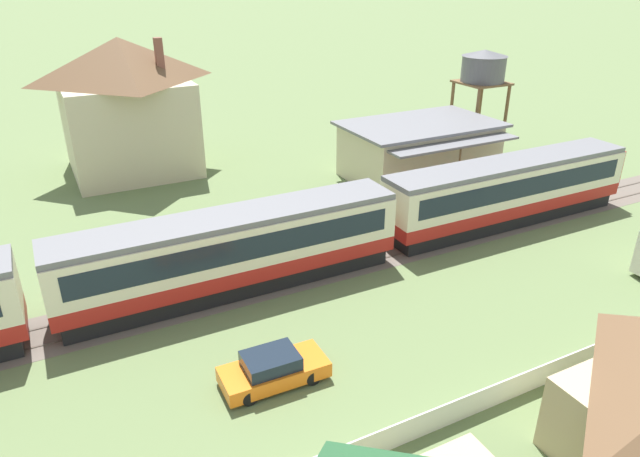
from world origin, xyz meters
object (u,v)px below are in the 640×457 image
station_building (419,150)px  water_tower (483,69)px  passenger_train (238,248)px  parked_car_orange (273,369)px  station_house_brown_roof (126,104)px

station_building → water_tower: size_ratio=1.34×
passenger_train → parked_car_orange: 7.80m
passenger_train → parked_car_orange: size_ratio=12.62×
station_house_brown_roof → water_tower: 28.87m
station_house_brown_roof → parked_car_orange: station_house_brown_roof is taller
station_building → station_house_brown_roof: 22.73m
water_tower → station_house_brown_roof: bearing=162.4°
station_building → water_tower: water_tower is taller
parked_car_orange → passenger_train: bearing=81.2°
station_building → water_tower: (8.16, 2.88, 4.97)m
station_house_brown_roof → parked_car_orange: 29.10m
passenger_train → water_tower: water_tower is taller
station_building → station_house_brown_roof: (-19.31, 11.58, 3.14)m
passenger_train → station_building: 20.50m
station_building → parked_car_orange: (-19.41, -17.14, -1.51)m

